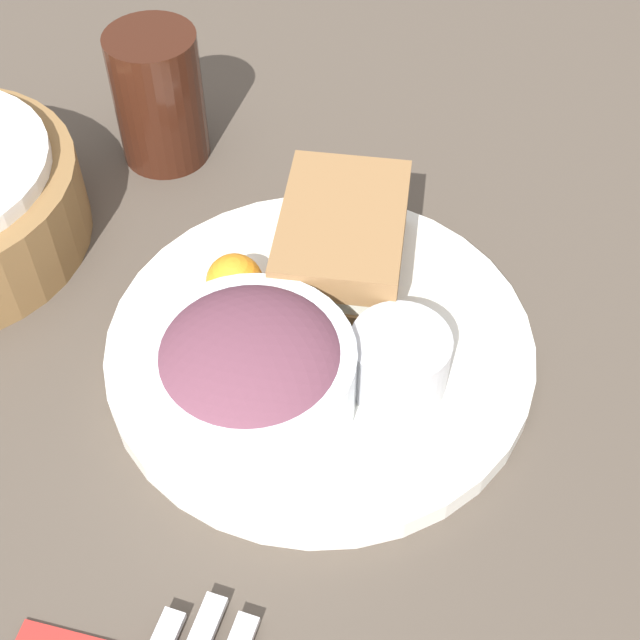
{
  "coord_description": "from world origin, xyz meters",
  "views": [
    {
      "loc": [
        -0.35,
        -0.09,
        0.47
      ],
      "look_at": [
        0.0,
        0.0,
        0.04
      ],
      "focal_mm": 50.0,
      "sensor_mm": 36.0,
      "label": 1
    }
  ],
  "objects_px": {
    "salad_bowl": "(251,372)",
    "plate": "(320,348)",
    "dressing_cup": "(399,361)",
    "sandwich": "(337,243)",
    "drink_glass": "(159,97)"
  },
  "relations": [
    {
      "from": "salad_bowl",
      "to": "drink_glass",
      "type": "relative_size",
      "value": 1.16
    },
    {
      "from": "dressing_cup",
      "to": "plate",
      "type": "bearing_deg",
      "value": 69.4
    },
    {
      "from": "dressing_cup",
      "to": "drink_glass",
      "type": "relative_size",
      "value": 0.57
    },
    {
      "from": "salad_bowl",
      "to": "plate",
      "type": "bearing_deg",
      "value": -24.77
    },
    {
      "from": "sandwich",
      "to": "drink_glass",
      "type": "height_order",
      "value": "drink_glass"
    },
    {
      "from": "sandwich",
      "to": "drink_glass",
      "type": "xyz_separation_m",
      "value": [
        0.11,
        0.17,
        0.01
      ]
    },
    {
      "from": "plate",
      "to": "dressing_cup",
      "type": "xyz_separation_m",
      "value": [
        -0.02,
        -0.05,
        0.03
      ]
    },
    {
      "from": "salad_bowl",
      "to": "dressing_cup",
      "type": "relative_size",
      "value": 2.01
    },
    {
      "from": "drink_glass",
      "to": "salad_bowl",
      "type": "bearing_deg",
      "value": -148.16
    },
    {
      "from": "sandwich",
      "to": "salad_bowl",
      "type": "bearing_deg",
      "value": 168.97
    },
    {
      "from": "sandwich",
      "to": "salad_bowl",
      "type": "distance_m",
      "value": 0.12
    },
    {
      "from": "plate",
      "to": "sandwich",
      "type": "distance_m",
      "value": 0.07
    },
    {
      "from": "sandwich",
      "to": "dressing_cup",
      "type": "relative_size",
      "value": 2.02
    },
    {
      "from": "plate",
      "to": "dressing_cup",
      "type": "height_order",
      "value": "dressing_cup"
    },
    {
      "from": "dressing_cup",
      "to": "salad_bowl",
      "type": "bearing_deg",
      "value": 114.89
    }
  ]
}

